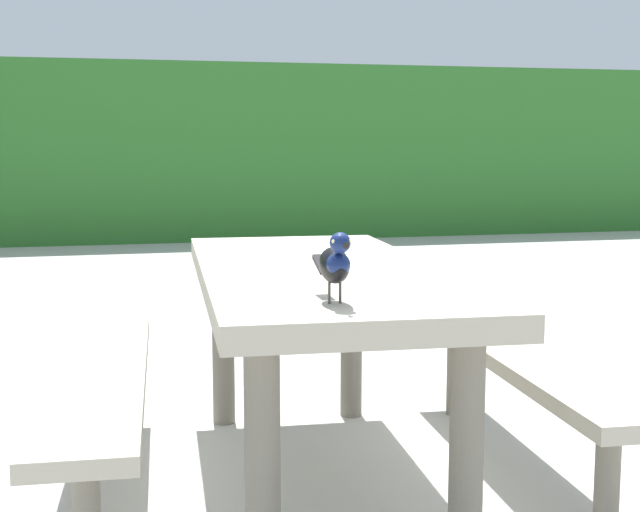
# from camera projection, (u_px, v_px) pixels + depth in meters

# --- Properties ---
(ground_plane) EXTENTS (60.00, 60.00, 0.00)m
(ground_plane) POSITION_uv_depth(u_px,v_px,m) (329.00, 461.00, 3.15)
(ground_plane) COLOR #B7B5AD
(hedge_wall) EXTENTS (28.00, 2.21, 2.04)m
(hedge_wall) POSITION_uv_depth(u_px,v_px,m) (169.00, 152.00, 10.90)
(hedge_wall) COLOR #2D6B28
(hedge_wall) RESTS_ON ground
(picnic_table_foreground) EXTENTS (1.77, 1.84, 0.74)m
(picnic_table_foreground) POSITION_uv_depth(u_px,v_px,m) (318.00, 321.00, 2.89)
(picnic_table_foreground) COLOR #B2A893
(picnic_table_foreground) RESTS_ON ground
(bird_grackle) EXTENTS (0.07, 0.29, 0.18)m
(bird_grackle) POSITION_uv_depth(u_px,v_px,m) (335.00, 263.00, 2.18)
(bird_grackle) COLOR black
(bird_grackle) RESTS_ON picnic_table_foreground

